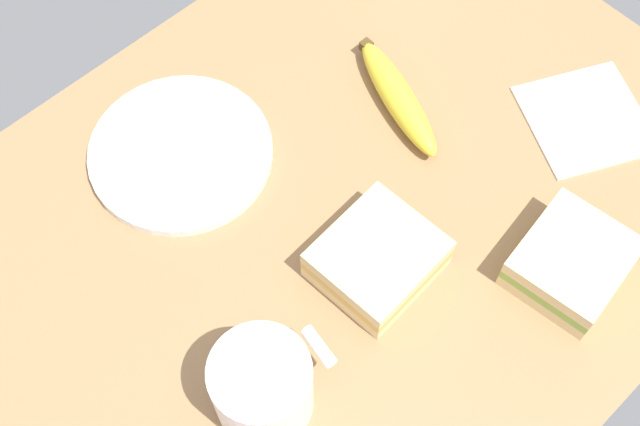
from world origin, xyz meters
TOP-DOWN VIEW (x-y plane):
  - tabletop at (0.00, 0.00)cm, footprint 90.00×64.00cm
  - plate_of_food at (4.84, -16.26)cm, footprint 19.39×19.39cm
  - coffee_mug_black at (15.84, 9.59)cm, footprint 11.27×8.86cm
  - sandwich_main at (-0.87, 7.13)cm, footprint 11.67×10.64cm
  - sandwich_side at (-14.16, 20.17)cm, footprint 11.82×10.92cm
  - banana at (-16.38, -5.15)cm, footprint 8.31×16.57cm
  - paper_napkin at (-30.00, 10.21)cm, footprint 16.59×16.59cm

SIDE VIEW (x-z plane):
  - tabletop at x=0.00cm, z-range 0.00..2.00cm
  - paper_napkin at x=-30.00cm, z-range 2.00..2.30cm
  - plate_of_food at x=4.84cm, z-range 2.00..3.20cm
  - banana at x=-16.38cm, z-range 2.00..5.26cm
  - sandwich_side at x=-14.16cm, z-range 2.00..6.40cm
  - sandwich_main at x=-0.87cm, z-range 2.00..6.40cm
  - coffee_mug_black at x=15.84cm, z-range 2.14..11.00cm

